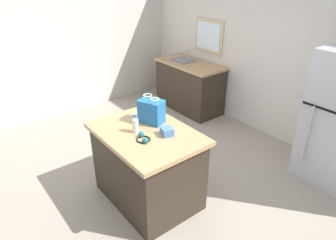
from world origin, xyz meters
The scene contains 9 objects.
ground centered at (0.00, 0.00, 0.00)m, with size 6.86×6.86×0.00m, color #9E9384.
back_wall centered at (-0.02, 2.32, 1.28)m, with size 5.72×0.13×2.55m.
left_wall centered at (-2.86, 0.00, 1.28)m, with size 0.10×4.65×2.55m.
kitchen_island centered at (0.15, -0.18, 0.46)m, with size 1.23×0.90×0.91m.
sink_counter centered at (-1.49, 1.93, 0.47)m, with size 1.34×0.66×1.10m.
shopping_bag centered at (-0.01, 0.00, 1.05)m, with size 0.32×0.27×0.32m.
small_box centered at (0.34, -0.04, 0.95)m, with size 0.13×0.12×0.08m, color #4775B7.
bottle centered at (0.08, -0.27, 1.01)m, with size 0.07×0.07×0.21m.
ear_defenders centered at (0.27, -0.30, 0.94)m, with size 0.19×0.18×0.06m.
Camera 1 is at (2.57, -1.79, 2.55)m, focal length 32.64 mm.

